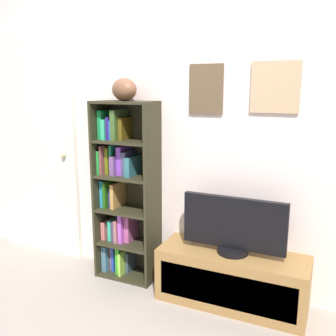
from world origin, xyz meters
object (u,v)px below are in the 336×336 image
football (124,90)px  tv_stand (232,278)px  bookshelf (123,193)px  door (37,148)px  television (234,226)px

football → tv_stand: football is taller
bookshelf → tv_stand: (0.95, -0.08, -0.51)m
bookshelf → tv_stand: size_ratio=1.36×
bookshelf → door: size_ratio=0.72×
television → tv_stand: bearing=-90.0°
tv_stand → bookshelf: bearing=175.0°
bookshelf → football: 0.83m
bookshelf → football: size_ratio=5.80×
television → door: bearing=175.0°
bookshelf → door: 1.02m
television → door: 1.98m
tv_stand → television: size_ratio=1.45×
bookshelf → television: size_ratio=1.97×
football → television: size_ratio=0.34×
tv_stand → football: bearing=176.5°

